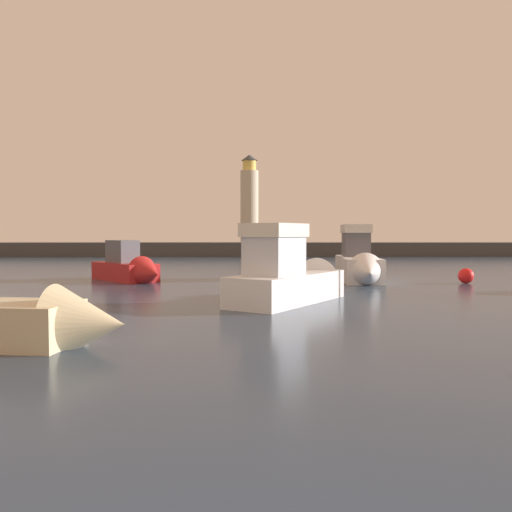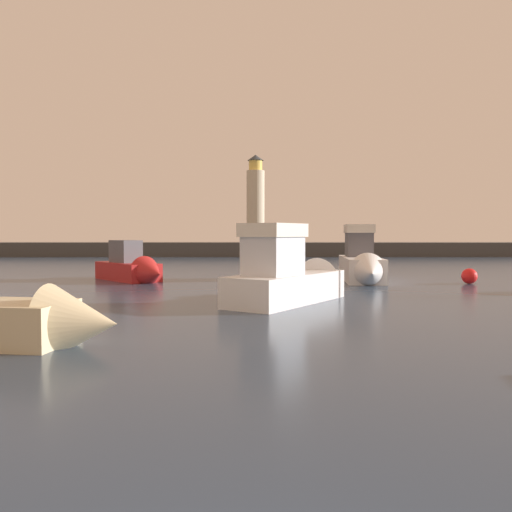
# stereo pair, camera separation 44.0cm
# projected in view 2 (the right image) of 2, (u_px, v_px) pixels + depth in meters

# --- Properties ---
(ground_plane) EXTENTS (220.00, 220.00, 0.00)m
(ground_plane) POSITION_uv_depth(u_px,v_px,m) (256.00, 277.00, 36.38)
(ground_plane) COLOR #2D3D51
(breakwater) EXTENTS (91.15, 5.39, 1.79)m
(breakwater) POSITION_uv_depth(u_px,v_px,m) (257.00, 249.00, 69.91)
(breakwater) COLOR #423F3D
(breakwater) RESTS_ON ground_plane
(lighthouse) EXTENTS (2.34, 2.34, 11.41)m
(lighthouse) POSITION_uv_depth(u_px,v_px,m) (256.00, 201.00, 69.65)
(lighthouse) COLOR beige
(lighthouse) RESTS_ON breakwater
(motorboat_2) EXTENTS (6.44, 8.15, 3.78)m
(motorboat_2) POSITION_uv_depth(u_px,v_px,m) (297.00, 277.00, 23.42)
(motorboat_2) COLOR white
(motorboat_2) RESTS_ON ground_plane
(motorboat_3) EXTENTS (5.80, 6.38, 2.90)m
(motorboat_3) POSITION_uv_depth(u_px,v_px,m) (135.00, 268.00, 32.96)
(motorboat_3) COLOR #B21E1E
(motorboat_3) RESTS_ON ground_plane
(motorboat_4) EXTENTS (2.76, 8.77, 3.78)m
(motorboat_4) POSITION_uv_depth(u_px,v_px,m) (363.00, 263.00, 32.98)
(motorboat_4) COLOR white
(motorboat_4) RESTS_ON ground_plane
(mooring_buoy) EXTENTS (0.91, 0.91, 0.91)m
(mooring_buoy) POSITION_uv_depth(u_px,v_px,m) (470.00, 276.00, 31.23)
(mooring_buoy) COLOR red
(mooring_buoy) RESTS_ON ground_plane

